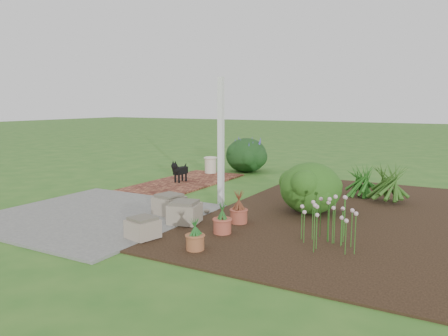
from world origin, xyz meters
The scene contains 18 objects.
ground centered at (0.00, 0.00, 0.00)m, with size 80.00×80.00×0.00m, color #2F6720.
concrete_patio centered at (-1.25, -1.75, 0.02)m, with size 3.50×3.50×0.04m, color #61615E.
brick_path centered at (-1.70, 1.75, 0.02)m, with size 1.60×3.50×0.04m, color #5A271C.
garden_bed centered at (2.50, 0.50, 0.01)m, with size 4.00×7.00×0.03m, color black.
veranda_post centered at (0.30, 0.10, 1.25)m, with size 0.10×0.10×2.50m, color white.
stone_trough_near centered at (0.41, -2.41, 0.17)m, with size 0.40×0.40×0.27m, color gray.
stone_trough_mid centered at (-0.10, -1.07, 0.19)m, with size 0.46×0.46×0.31m, color #7B715C.
stone_trough_far centered at (0.48, -1.42, 0.20)m, with size 0.47×0.47×0.32m, color gray.
black_dog centered at (-1.77, 1.62, 0.34)m, with size 0.20×0.59×0.51m.
cream_ceramic_urn centered at (-1.84, 3.23, 0.26)m, with size 0.33×0.33×0.44m, color beige.
evergreen_shrub centered at (2.05, 0.34, 0.50)m, with size 1.11×1.11×0.94m, color #1A3E11.
agapanthus_clump_back centered at (3.17, 1.86, 0.50)m, with size 1.06×1.06×0.95m, color #163C0C, non-canonical shape.
agapanthus_clump_front centered at (2.57, 2.15, 0.43)m, with size 0.90×0.90×0.80m, color #173B0F, non-canonical shape.
pink_flower_patch centered at (2.91, -1.30, 0.37)m, with size 1.06×1.06×0.68m, color #113D0F, non-canonical shape.
terracotta_pot_bronze centered at (1.25, -0.97, 0.15)m, with size 0.28×0.28×0.23m, color #9B4834.
terracotta_pot_small_left centered at (1.30, -1.61, 0.14)m, with size 0.27×0.27×0.23m, color #A54B37.
terracotta_pot_small_right centered at (1.36, -2.45, 0.13)m, with size 0.25×0.25×0.21m, color #975733.
purple_flowering_bush centered at (-1.19, 4.21, 0.51)m, with size 1.20×1.20×1.02m, color black.
Camera 1 is at (4.51, -7.24, 2.01)m, focal length 35.00 mm.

